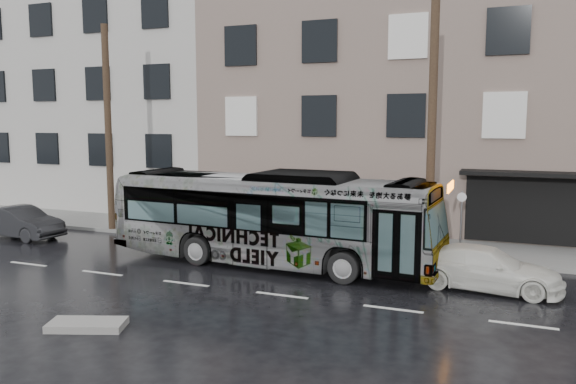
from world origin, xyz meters
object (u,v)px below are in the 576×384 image
Objects in this scene: utility_pole_rear at (108,129)px; sign_post at (461,225)px; utility_pole_front at (432,130)px; bus at (271,218)px; dark_sedan at (20,222)px; white_sedan at (485,268)px.

utility_pole_rear is 3.75× the size of sign_post.
sign_post is (1.10, 0.00, -3.30)m from utility_pole_front.
dark_sedan is (-11.79, 0.12, -0.96)m from bus.
utility_pole_front is 2.07× the size of white_sedan.
utility_pole_front is at bearing 40.29° from white_sedan.
bus reaches higher than dark_sedan.
utility_pole_rear is at bearing 180.00° from utility_pole_front.
white_sedan is at bearing -55.05° from utility_pole_front.
utility_pole_rear reaches higher than bus.
dark_sedan is (-2.79, -2.51, -3.98)m from utility_pole_rear.
utility_pole_front is 6.40m from bus.
utility_pole_front is 14.00m from utility_pole_rear.
dark_sedan is (-16.79, -2.51, -3.98)m from utility_pole_front.
bus is (-5.00, -2.63, -3.02)m from utility_pole_front.
dark_sedan is at bearing -172.03° from sign_post.
white_sedan is (2.08, -2.97, -4.02)m from utility_pole_front.
bus reaches higher than sign_post.
white_sedan is 18.87m from dark_sedan.
white_sedan is at bearing -71.81° from sign_post.
bus is at bearing -156.72° from sign_post.
sign_post is at bearing 23.52° from white_sedan.
utility_pole_front is 5.41m from white_sedan.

